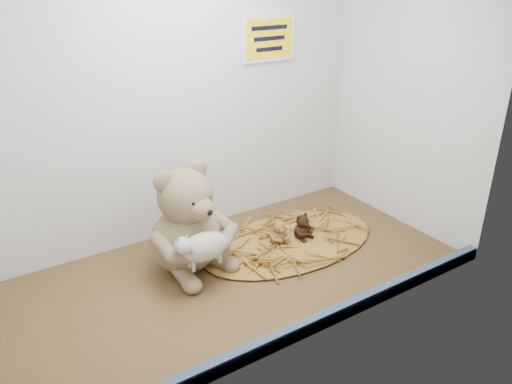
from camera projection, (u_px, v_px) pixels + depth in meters
alcove_shell at (213, 99)px, 120.26cm from camera, size 120.40×60.20×90.40cm
front_rail at (302, 329)px, 109.15cm from camera, size 119.28×2.20×3.60cm
straw_bed at (290, 241)px, 146.61cm from camera, size 55.94×32.48×1.08cm
main_teddy at (185, 218)px, 129.36cm from camera, size 28.54×29.52×29.24cm
toy_lamb at (204, 247)px, 122.72cm from camera, size 16.06×9.80×10.38cm
mini_teddy_tan at (278, 231)px, 143.29cm from camera, size 6.47×6.78×7.56cm
mini_teddy_brown at (302, 225)px, 146.35cm from camera, size 7.11×7.40×7.66cm
wall_sign at (268, 38)px, 146.59cm from camera, size 16.00×1.20×11.00cm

